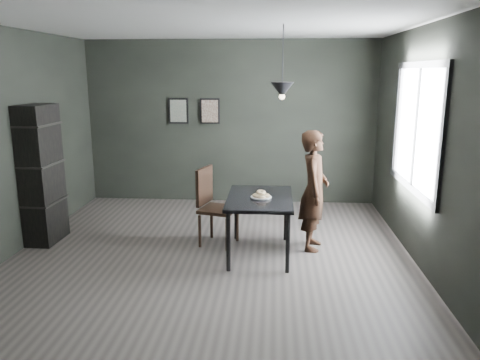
# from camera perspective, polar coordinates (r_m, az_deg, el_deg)

# --- Properties ---
(ground) EXTENTS (5.00, 5.00, 0.00)m
(ground) POSITION_cam_1_polar(r_m,az_deg,el_deg) (6.07, -3.37, -8.82)
(ground) COLOR #3A3532
(ground) RESTS_ON ground
(back_wall) EXTENTS (5.00, 0.10, 2.80)m
(back_wall) POSITION_cam_1_polar(r_m,az_deg,el_deg) (8.16, -1.18, 7.00)
(back_wall) COLOR black
(back_wall) RESTS_ON ground
(ceiling) EXTENTS (5.00, 5.00, 0.02)m
(ceiling) POSITION_cam_1_polar(r_m,az_deg,el_deg) (5.66, -3.77, 18.50)
(ceiling) COLOR silver
(ceiling) RESTS_ON ground
(window_assembly) EXTENTS (0.04, 1.96, 1.56)m
(window_assembly) POSITION_cam_1_polar(r_m,az_deg,el_deg) (6.06, 20.66, 5.98)
(window_assembly) COLOR white
(window_assembly) RESTS_ON ground
(cafe_table) EXTENTS (0.80, 1.20, 0.75)m
(cafe_table) POSITION_cam_1_polar(r_m,az_deg,el_deg) (5.81, 2.43, -2.83)
(cafe_table) COLOR black
(cafe_table) RESTS_ON ground
(white_plate) EXTENTS (0.23, 0.23, 0.01)m
(white_plate) POSITION_cam_1_polar(r_m,az_deg,el_deg) (5.73, 2.58, -2.17)
(white_plate) COLOR white
(white_plate) RESTS_ON cafe_table
(donut_pile) EXTENTS (0.22, 0.22, 0.09)m
(donut_pile) POSITION_cam_1_polar(r_m,az_deg,el_deg) (5.72, 2.59, -1.82)
(donut_pile) COLOR #FAE7C2
(donut_pile) RESTS_ON white_plate
(woman) EXTENTS (0.44, 0.61, 1.55)m
(woman) POSITION_cam_1_polar(r_m,az_deg,el_deg) (6.06, 9.01, -1.28)
(woman) COLOR black
(woman) RESTS_ON ground
(wood_chair) EXTENTS (0.56, 0.56, 1.04)m
(wood_chair) POSITION_cam_1_polar(r_m,az_deg,el_deg) (6.21, -3.41, -2.57)
(wood_chair) COLOR black
(wood_chair) RESTS_ON ground
(shelf_unit) EXTENTS (0.36, 0.62, 1.85)m
(shelf_unit) POSITION_cam_1_polar(r_m,az_deg,el_deg) (6.76, -23.04, 0.61)
(shelf_unit) COLOR black
(shelf_unit) RESTS_ON ground
(pendant_lamp) EXTENTS (0.28, 0.28, 0.86)m
(pendant_lamp) POSITION_cam_1_polar(r_m,az_deg,el_deg) (5.69, 5.16, 10.90)
(pendant_lamp) COLOR black
(pendant_lamp) RESTS_ON ground
(framed_print_left) EXTENTS (0.34, 0.04, 0.44)m
(framed_print_left) POSITION_cam_1_polar(r_m,az_deg,el_deg) (8.25, -7.51, 8.35)
(framed_print_left) COLOR black
(framed_print_left) RESTS_ON ground
(framed_print_right) EXTENTS (0.34, 0.04, 0.44)m
(framed_print_right) POSITION_cam_1_polar(r_m,az_deg,el_deg) (8.15, -3.68, 8.38)
(framed_print_right) COLOR black
(framed_print_right) RESTS_ON ground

